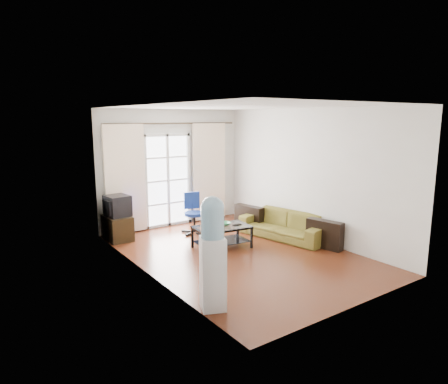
% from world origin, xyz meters
% --- Properties ---
extents(floor, '(5.20, 5.20, 0.00)m').
position_xyz_m(floor, '(0.00, 0.00, 0.00)').
color(floor, '#602C16').
rests_on(floor, ground).
extents(ceiling, '(5.20, 5.20, 0.00)m').
position_xyz_m(ceiling, '(0.00, 0.00, 2.70)').
color(ceiling, white).
rests_on(ceiling, wall_back).
extents(wall_back, '(3.60, 0.02, 2.70)m').
position_xyz_m(wall_back, '(0.00, 2.60, 1.35)').
color(wall_back, silver).
rests_on(wall_back, floor).
extents(wall_front, '(3.60, 0.02, 2.70)m').
position_xyz_m(wall_front, '(0.00, -2.60, 1.35)').
color(wall_front, silver).
rests_on(wall_front, floor).
extents(wall_left, '(0.02, 5.20, 2.70)m').
position_xyz_m(wall_left, '(-1.80, 0.00, 1.35)').
color(wall_left, silver).
rests_on(wall_left, floor).
extents(wall_right, '(0.02, 5.20, 2.70)m').
position_xyz_m(wall_right, '(1.80, 0.00, 1.35)').
color(wall_right, silver).
rests_on(wall_right, floor).
extents(french_door, '(1.16, 0.06, 2.15)m').
position_xyz_m(french_door, '(-0.15, 2.54, 1.07)').
color(french_door, white).
rests_on(french_door, wall_back).
extents(curtain_rod, '(3.30, 0.04, 0.04)m').
position_xyz_m(curtain_rod, '(0.00, 2.50, 2.38)').
color(curtain_rod, '#4C3F2D').
rests_on(curtain_rod, wall_back).
extents(curtain_left, '(0.90, 0.07, 2.35)m').
position_xyz_m(curtain_left, '(-1.20, 2.48, 1.20)').
color(curtain_left, '#FFE9CD').
rests_on(curtain_left, curtain_rod).
extents(curtain_right, '(0.90, 0.07, 2.35)m').
position_xyz_m(curtain_right, '(0.95, 2.48, 1.20)').
color(curtain_right, '#FFE9CD').
rests_on(curtain_right, curtain_rod).
extents(radiator, '(0.64, 0.12, 0.64)m').
position_xyz_m(radiator, '(0.80, 2.50, 0.33)').
color(radiator, gray).
rests_on(radiator, floor).
extents(sofa, '(2.20, 1.50, 0.55)m').
position_xyz_m(sofa, '(1.39, 0.26, 0.28)').
color(sofa, brown).
rests_on(sofa, floor).
extents(coffee_table, '(1.15, 0.75, 0.44)m').
position_xyz_m(coffee_table, '(-0.06, 0.46, 0.28)').
color(coffee_table, silver).
rests_on(coffee_table, floor).
extents(bowl, '(0.35, 0.35, 0.06)m').
position_xyz_m(bowl, '(0.03, 0.50, 0.46)').
color(bowl, green).
rests_on(bowl, coffee_table).
extents(book, '(0.21, 0.27, 0.02)m').
position_xyz_m(book, '(-0.32, 0.63, 0.45)').
color(book, '#AD3115').
rests_on(book, coffee_table).
extents(remote, '(0.19, 0.08, 0.02)m').
position_xyz_m(remote, '(0.22, 0.36, 0.45)').
color(remote, black).
rests_on(remote, coffee_table).
extents(tv_stand, '(0.48, 0.70, 0.51)m').
position_xyz_m(tv_stand, '(-1.54, 2.15, 0.25)').
color(tv_stand, black).
rests_on(tv_stand, floor).
extents(crt_tv, '(0.52, 0.52, 0.43)m').
position_xyz_m(crt_tv, '(-1.54, 2.14, 0.72)').
color(crt_tv, black).
rests_on(crt_tv, tv_stand).
extents(task_chair, '(0.74, 0.74, 0.89)m').
position_xyz_m(task_chair, '(0.02, 1.66, 0.26)').
color(task_chair, black).
rests_on(task_chair, floor).
extents(water_cooler, '(0.40, 0.40, 1.53)m').
position_xyz_m(water_cooler, '(-1.60, -1.55, 0.80)').
color(water_cooler, white).
rests_on(water_cooler, floor).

